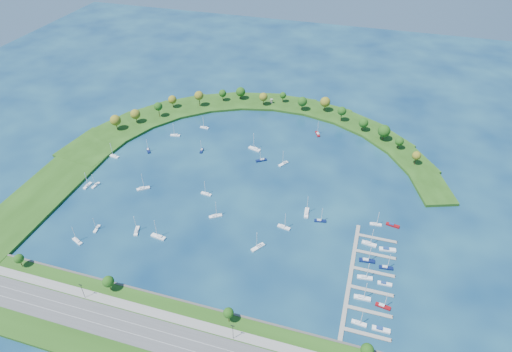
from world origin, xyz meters
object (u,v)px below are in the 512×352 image
(docked_boat_2, at_px, (362,297))
(moored_boat_12, at_px, (204,127))
(harbor_tower, at_px, (271,101))
(moored_boat_9, at_px, (158,236))
(docked_boat_9, at_px, (387,249))
(docked_boat_0, at_px, (359,323))
(docked_boat_5, at_px, (385,284))
(moored_boat_15, at_px, (202,150))
(docked_boat_7, at_px, (386,267))
(moored_boat_3, at_px, (320,220))
(moored_boat_20, at_px, (114,156))
(moored_boat_18, at_px, (255,149))
(moored_boat_21, at_px, (206,193))
(moored_boat_13, at_px, (307,213))
(moored_boat_19, at_px, (96,185))
(docked_boat_6, at_px, (367,260))
(docked_boat_8, at_px, (369,243))
(moored_boat_17, at_px, (283,163))
(moored_boat_2, at_px, (261,160))
(docked_boat_11, at_px, (393,225))
(moored_boat_5, at_px, (143,188))
(docked_boat_1, at_px, (381,329))
(moored_boat_11, at_px, (77,241))
(moored_boat_7, at_px, (318,133))
(dock_system, at_px, (364,279))
(moored_boat_1, at_px, (87,185))
(moored_boat_0, at_px, (215,216))
(docked_boat_4, at_px, (365,277))
(moored_boat_8, at_px, (148,150))
(moored_boat_6, at_px, (284,227))
(moored_boat_4, at_px, (258,247))
(docked_boat_3, at_px, (383,306))
(moored_boat_14, at_px, (97,228))
(docked_boat_10, at_px, (376,224))
(moored_boat_10, at_px, (137,231))
(moored_boat_16, at_px, (175,135))

(docked_boat_2, bearing_deg, moored_boat_12, 134.56)
(harbor_tower, relative_size, moored_boat_9, 0.29)
(docked_boat_9, bearing_deg, docked_boat_2, -113.28)
(docked_boat_0, height_order, docked_boat_5, docked_boat_0)
(moored_boat_15, xyz_separation_m, docked_boat_7, (141.15, -77.61, 0.03))
(moored_boat_3, bearing_deg, moored_boat_20, 160.55)
(moored_boat_18, distance_m, moored_boat_21, 62.35)
(moored_boat_13, height_order, moored_boat_19, moored_boat_13)
(docked_boat_6, bearing_deg, docked_boat_8, 83.62)
(moored_boat_3, relative_size, moored_boat_17, 0.89)
(moored_boat_2, xyz_separation_m, docked_boat_11, (95.98, -42.85, -0.30))
(moored_boat_5, xyz_separation_m, docked_boat_8, (150.90, -7.89, -0.01))
(moored_boat_3, xyz_separation_m, docked_boat_1, (41.19, -66.63, -0.23))
(harbor_tower, relative_size, moored_boat_11, 0.35)
(moored_boat_13, xyz_separation_m, docked_boat_7, (50.66, -31.20, -0.07))
(moored_boat_2, distance_m, docked_boat_2, 132.25)
(moored_boat_18, relative_size, docked_boat_9, 1.50)
(moored_boat_17, bearing_deg, moored_boat_7, -166.50)
(docked_boat_5, relative_size, docked_boat_7, 0.68)
(harbor_tower, distance_m, dock_system, 201.23)
(harbor_tower, relative_size, moored_boat_5, 0.31)
(moored_boat_9, bearing_deg, moored_boat_5, -43.46)
(moored_boat_1, xyz_separation_m, moored_boat_17, (121.89, 63.28, 0.02))
(docked_boat_1, xyz_separation_m, docked_boat_7, (0.06, 39.99, 0.24))
(moored_boat_0, distance_m, docked_boat_4, 96.84)
(moored_boat_8, bearing_deg, moored_boat_9, -7.28)
(docked_boat_0, bearing_deg, moored_boat_5, 162.88)
(moored_boat_3, distance_m, docked_boat_5, 56.13)
(moored_boat_5, height_order, moored_boat_6, moored_boat_5)
(moored_boat_4, height_order, moored_boat_8, moored_boat_4)
(moored_boat_3, xyz_separation_m, docked_boat_2, (30.73, -50.77, 0.05))
(moored_boat_12, height_order, moored_boat_15, moored_boat_12)
(moored_boat_8, relative_size, docked_boat_0, 1.01)
(moored_boat_11, xyz_separation_m, moored_boat_21, (56.14, 62.21, -0.02))
(moored_boat_0, xyz_separation_m, docked_boat_5, (104.71, -23.36, -0.34))
(moored_boat_18, distance_m, docked_boat_4, 137.24)
(moored_boat_2, relative_size, docked_boat_5, 1.58)
(moored_boat_15, distance_m, docked_boat_3, 175.21)
(moored_boat_6, bearing_deg, moored_boat_14, -152.07)
(docked_boat_4, bearing_deg, moored_boat_15, 139.57)
(moored_boat_18, bearing_deg, docked_boat_11, 169.25)
(harbor_tower, bearing_deg, moored_boat_18, -84.88)
(moored_boat_11, relative_size, docked_boat_11, 1.37)
(moored_boat_7, xyz_separation_m, docked_boat_0, (50.46, -166.23, -0.02))
(docked_boat_7, bearing_deg, dock_system, -138.54)
(moored_boat_6, xyz_separation_m, docked_boat_10, (53.30, 18.73, -0.03))
(moored_boat_10, height_order, moored_boat_16, moored_boat_10)
(dock_system, relative_size, moored_boat_5, 6.44)
(moored_boat_17, height_order, docked_boat_5, moored_boat_17)
(moored_boat_4, xyz_separation_m, docked_boat_4, (61.18, -4.60, -0.03))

